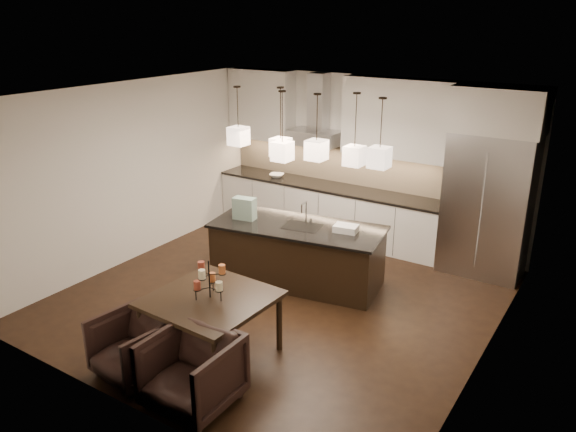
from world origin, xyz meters
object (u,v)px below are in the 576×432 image
Objects in this scene: refrigerator at (487,205)px; dining_table at (212,327)px; armchair_left at (133,347)px; armchair_right at (192,372)px; island_body at (297,255)px.

refrigerator reaches higher than dining_table.
dining_table is at bearing 64.30° from armchair_left.
armchair_right is (0.39, -0.77, 0.01)m from dining_table.
dining_table is 1.65× the size of armchair_left.
armchair_right is (0.60, -2.94, -0.04)m from island_body.
armchair_right is (-1.58, -4.75, -0.69)m from refrigerator.
dining_table is at bearing -116.38° from refrigerator.
island_body is at bearing 97.58° from dining_table.
island_body reaches higher than armchair_left.
refrigerator is 2.91m from island_body.
island_body is 3.14× the size of armchair_left.
armchair_left is 0.90× the size of armchair_right.
armchair_left is at bearing 177.85° from armchair_right.
armchair_left is (-0.28, -2.90, -0.07)m from island_body.
armchair_right reaches higher than armchair_left.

